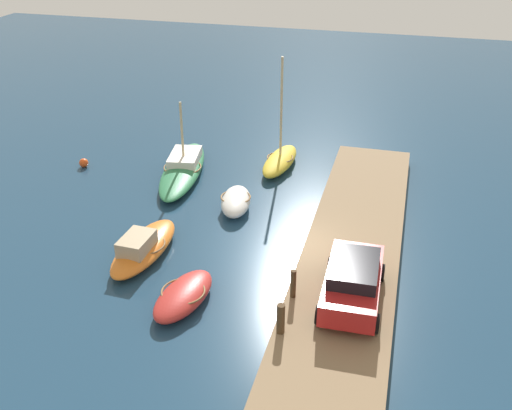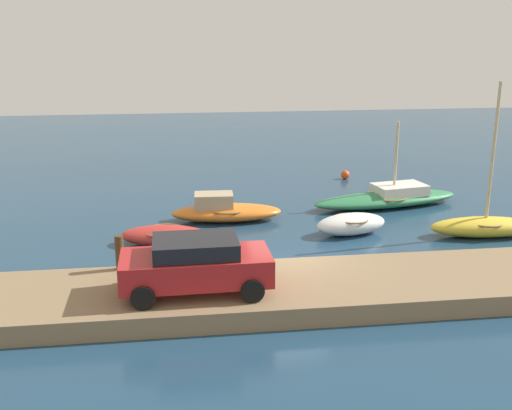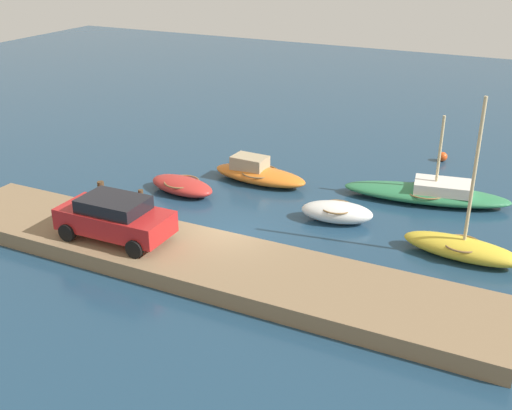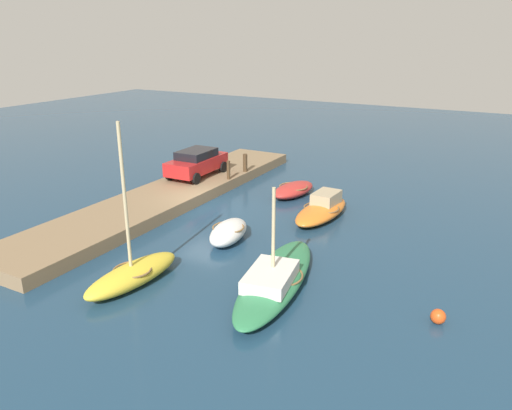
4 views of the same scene
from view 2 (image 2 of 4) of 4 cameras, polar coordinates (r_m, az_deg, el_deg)
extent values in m
plane|color=navy|center=(19.94, 2.88, -6.09)|extent=(84.00, 84.00, 0.00)
cube|color=#846B4C|center=(17.71, 4.28, -7.99)|extent=(20.89, 3.69, 0.59)
ellipsoid|color=gold|center=(24.58, 20.72, -1.94)|extent=(4.24, 1.64, 0.75)
torus|color=olive|center=(24.52, 20.76, -1.49)|extent=(1.49, 1.49, 0.07)
cylinder|color=#C6B284|center=(23.94, 21.48, 4.56)|extent=(0.12, 0.12, 5.23)
ellipsoid|color=#B72D28|center=(22.37, -8.63, -2.85)|extent=(3.41, 1.97, 0.68)
torus|color=olive|center=(22.31, -8.65, -2.40)|extent=(1.79, 1.79, 0.07)
ellipsoid|color=orange|center=(24.97, -2.79, -0.71)|extent=(4.61, 1.85, 0.68)
torus|color=olive|center=(24.92, -2.80, -0.30)|extent=(1.80, 1.80, 0.07)
cube|color=tan|center=(24.82, -4.01, 0.39)|extent=(1.61, 1.11, 0.62)
ellipsoid|color=#2D7A4C|center=(27.66, 12.19, 0.53)|extent=(7.15, 2.99, 0.63)
torus|color=olive|center=(27.62, 12.21, 0.87)|extent=(2.21, 2.21, 0.07)
cube|color=silver|center=(27.88, 13.39, 1.45)|extent=(2.50, 1.80, 0.45)
cylinder|color=#C6B284|center=(27.43, 13.08, 4.28)|extent=(0.12, 0.12, 3.28)
ellipsoid|color=white|center=(23.49, 8.95, -1.78)|extent=(3.03, 1.83, 0.82)
torus|color=olive|center=(23.43, 8.98, -1.26)|extent=(1.62, 1.62, 0.07)
cylinder|color=#47331E|center=(18.62, -12.74, -4.40)|extent=(0.26, 0.26, 1.07)
cylinder|color=#47331E|center=(18.54, -6.86, -4.20)|extent=(0.19, 0.19, 1.07)
cube|color=#B21E1E|center=(16.64, -5.69, -5.91)|extent=(4.11, 1.87, 0.77)
cube|color=black|center=(16.43, -5.75, -3.93)|extent=(2.31, 1.62, 0.46)
cylinder|color=black|center=(17.74, -1.20, -5.77)|extent=(0.64, 0.23, 0.64)
cylinder|color=black|center=(16.09, -0.34, -8.09)|extent=(0.64, 0.23, 0.64)
cylinder|color=black|center=(17.62, -10.49, -6.20)|extent=(0.64, 0.23, 0.64)
cylinder|color=black|center=(15.97, -10.64, -8.58)|extent=(0.64, 0.23, 0.64)
sphere|color=#E54C19|center=(32.57, 8.43, 2.85)|extent=(0.47, 0.47, 0.47)
camera|label=1|loc=(22.21, -60.11, 23.01)|focal=41.31mm
camera|label=3|loc=(14.14, 87.19, 14.80)|focal=44.09mm
camera|label=4|loc=(39.61, 29.50, 15.36)|focal=34.90mm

